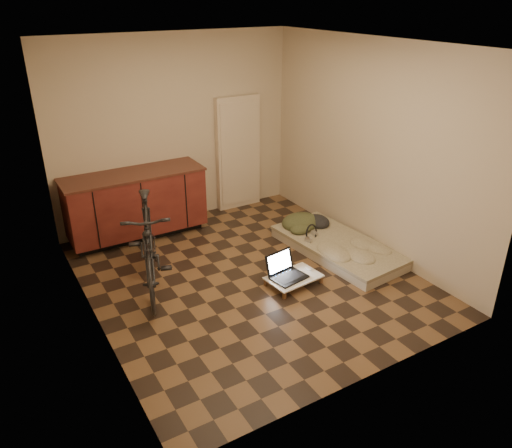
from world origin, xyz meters
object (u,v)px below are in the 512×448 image
laptop (286,272)px  futon (338,247)px  bicycle (148,240)px  lap_desk (294,277)px

laptop → futon: bearing=7.0°
bicycle → lap_desk: bearing=-11.5°
lap_desk → bicycle: bearing=144.2°
futon → laptop: laptop is taller
bicycle → laptop: (1.32, -0.76, -0.42)m
bicycle → laptop: bicycle is taller
futon → lap_desk: 1.00m
bicycle → laptop: 1.58m
futon → lap_desk: (-0.93, -0.35, 0.01)m
laptop → bicycle: bearing=140.8°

